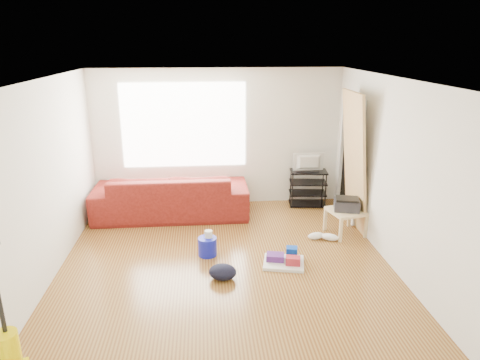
{
  "coord_description": "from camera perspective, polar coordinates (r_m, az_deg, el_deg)",
  "views": [
    {
      "loc": [
        -0.26,
        -5.14,
        2.94
      ],
      "look_at": [
        0.24,
        0.6,
        1.06
      ],
      "focal_mm": 32.0,
      "sensor_mm": 36.0,
      "label": 1
    }
  ],
  "objects": [
    {
      "name": "side_table",
      "position": [
        6.96,
        13.94,
        -4.39
      ],
      "size": [
        0.61,
        0.61,
        0.41
      ],
      "rotation": [
        0.0,
        0.0,
        0.26
      ],
      "color": "#D5B68E",
      "rests_on": "ground"
    },
    {
      "name": "tv",
      "position": [
        7.89,
        9.19,
        2.32
      ],
      "size": [
        0.56,
        0.07,
        0.32
      ],
      "primitive_type": "imported",
      "rotation": [
        0.0,
        0.0,
        3.14
      ],
      "color": "black",
      "rests_on": "tv_stand"
    },
    {
      "name": "tv_stand",
      "position": [
        8.04,
        9.02,
        -1.02
      ],
      "size": [
        0.7,
        0.45,
        0.67
      ],
      "rotation": [
        0.0,
        0.0,
        -0.11
      ],
      "color": "black",
      "rests_on": "ground"
    },
    {
      "name": "sofa",
      "position": [
        7.7,
        -8.98,
        -4.62
      ],
      "size": [
        2.65,
        1.03,
        0.77
      ],
      "primitive_type": "imported",
      "rotation": [
        0.0,
        0.0,
        3.14
      ],
      "color": "#50100C",
      "rests_on": "ground"
    },
    {
      "name": "sneakers",
      "position": [
        6.8,
        10.99,
        -7.4
      ],
      "size": [
        0.49,
        0.25,
        0.11
      ],
      "rotation": [
        0.0,
        0.0,
        -0.26
      ],
      "color": "white",
      "rests_on": "ground"
    },
    {
      "name": "bucket",
      "position": [
        6.28,
        -4.33,
        -9.91
      ],
      "size": [
        0.3,
        0.3,
        0.27
      ],
      "primitive_type": "cylinder",
      "rotation": [
        0.0,
        0.0,
        -0.14
      ],
      "color": "#1017B0",
      "rests_on": "ground"
    },
    {
      "name": "cleaning_tray",
      "position": [
        6.04,
        5.97,
        -10.53
      ],
      "size": [
        0.63,
        0.54,
        0.2
      ],
      "rotation": [
        0.0,
        0.0,
        -0.21
      ],
      "color": "white",
      "rests_on": "ground"
    },
    {
      "name": "printer",
      "position": [
        6.9,
        14.04,
        -3.14
      ],
      "size": [
        0.44,
        0.37,
        0.2
      ],
      "rotation": [
        0.0,
        0.0,
        -0.24
      ],
      "color": "#28272E",
      "rests_on": "side_table"
    },
    {
      "name": "door_panel",
      "position": [
        7.41,
        14.33,
        -5.9
      ],
      "size": [
        0.28,
        0.89,
        2.22
      ],
      "primitive_type": "cube",
      "rotation": [
        0.0,
        -0.1,
        0.0
      ],
      "color": "tan",
      "rests_on": "ground"
    },
    {
      "name": "toilet_paper",
      "position": [
        6.21,
        -4.19,
        -8.31
      ],
      "size": [
        0.11,
        0.11,
        0.1
      ],
      "primitive_type": "cylinder",
      "color": "silver",
      "rests_on": "bucket"
    },
    {
      "name": "room",
      "position": [
        5.57,
        -1.35,
        0.42
      ],
      "size": [
        4.51,
        5.01,
        2.51
      ],
      "color": "brown",
      "rests_on": "ground"
    },
    {
      "name": "backpack",
      "position": [
        5.7,
        -2.32,
        -13.01
      ],
      "size": [
        0.41,
        0.35,
        0.2
      ],
      "primitive_type": "ellipsoid",
      "rotation": [
        0.0,
        0.0,
        -0.2
      ],
      "color": "black",
      "rests_on": "ground"
    }
  ]
}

